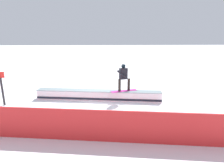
# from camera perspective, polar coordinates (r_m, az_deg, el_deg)

# --- Properties ---
(ground_plane) EXTENTS (120.00, 120.00, 0.00)m
(ground_plane) POSITION_cam_1_polar(r_m,az_deg,el_deg) (10.14, -4.23, -4.93)
(ground_plane) COLOR white
(grind_box) EXTENTS (6.78, 1.41, 0.55)m
(grind_box) POSITION_cam_1_polar(r_m,az_deg,el_deg) (10.06, -4.25, -3.60)
(grind_box) COLOR white
(grind_box) RESTS_ON ground_plane
(snowboarder) EXTENTS (1.47, 0.68, 1.46)m
(snowboarder) POSITION_cam_1_polar(r_m,az_deg,el_deg) (9.63, 3.60, 2.32)
(snowboarder) COLOR #BB2B8D
(snowboarder) RESTS_ON grind_box
(safety_fence) EXTENTS (9.43, 1.31, 1.11)m
(safety_fence) POSITION_cam_1_polar(r_m,az_deg,el_deg) (6.18, -5.21, -12.81)
(safety_fence) COLOR red
(safety_fence) RESTS_ON ground_plane
(trail_marker) EXTENTS (0.40, 0.10, 1.72)m
(trail_marker) POSITION_cam_1_polar(r_m,az_deg,el_deg) (10.60, -31.06, -0.95)
(trail_marker) COLOR #262628
(trail_marker) RESTS_ON ground_plane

